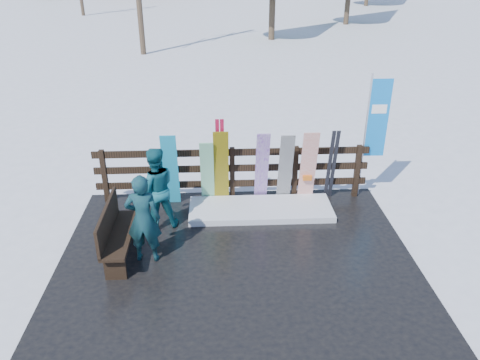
{
  "coord_description": "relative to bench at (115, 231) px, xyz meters",
  "views": [
    {
      "loc": [
        -0.27,
        -6.48,
        4.8
      ],
      "look_at": [
        0.1,
        1.0,
        1.1
      ],
      "focal_mm": 35.0,
      "sensor_mm": 36.0,
      "label": 1
    }
  ],
  "objects": [
    {
      "name": "rental_flag",
      "position": [
        4.87,
        2.05,
        1.09
      ],
      "size": [
        0.45,
        0.04,
        2.6
      ],
      "color": "silver",
      "rests_on": "deck"
    },
    {
      "name": "ground",
      "position": [
        2.02,
        -0.2,
        -0.6
      ],
      "size": [
        700.0,
        700.0,
        0.0
      ],
      "primitive_type": "plane",
      "color": "white",
      "rests_on": "ground"
    },
    {
      "name": "deck",
      "position": [
        2.02,
        -0.2,
        -0.56
      ],
      "size": [
        6.0,
        5.0,
        0.08
      ],
      "primitive_type": "cube",
      "color": "black",
      "rests_on": "ground"
    },
    {
      "name": "ski_pair_a",
      "position": [
        1.77,
        1.85,
        0.41
      ],
      "size": [
        0.16,
        0.29,
        1.85
      ],
      "color": "#AC1539",
      "rests_on": "deck"
    },
    {
      "name": "person_back",
      "position": [
        0.57,
        0.98,
        0.28
      ],
      "size": [
        0.9,
        0.78,
        1.59
      ],
      "primitive_type": "imported",
      "rotation": [
        0.0,
        0.0,
        3.4
      ],
      "color": "#145A68",
      "rests_on": "deck"
    },
    {
      "name": "fence",
      "position": [
        2.02,
        2.0,
        0.14
      ],
      "size": [
        5.6,
        0.1,
        1.15
      ],
      "color": "black",
      "rests_on": "deck"
    },
    {
      "name": "snowboard_5",
      "position": [
        3.54,
        1.78,
        0.28
      ],
      "size": [
        0.32,
        0.33,
        1.58
      ],
      "primitive_type": "cube",
      "rotation": [
        0.19,
        0.0,
        0.0
      ],
      "color": "white",
      "rests_on": "deck"
    },
    {
      "name": "snowboard_4",
      "position": [
        3.08,
        1.78,
        0.26
      ],
      "size": [
        0.28,
        0.39,
        1.55
      ],
      "primitive_type": "cube",
      "rotation": [
        0.24,
        0.0,
        0.0
      ],
      "color": "black",
      "rests_on": "deck"
    },
    {
      "name": "snowboard_0",
      "position": [
        0.78,
        1.78,
        0.27
      ],
      "size": [
        0.31,
        0.28,
        1.57
      ],
      "primitive_type": "cube",
      "rotation": [
        0.16,
        0.0,
        0.0
      ],
      "color": "#1B96BB",
      "rests_on": "deck"
    },
    {
      "name": "bench",
      "position": [
        0.0,
        0.0,
        0.0
      ],
      "size": [
        0.41,
        1.5,
        0.97
      ],
      "color": "black",
      "rests_on": "deck"
    },
    {
      "name": "snowboard_3",
      "position": [
        2.6,
        1.78,
        0.29
      ],
      "size": [
        0.26,
        0.49,
        1.61
      ],
      "primitive_type": "cube",
      "rotation": [
        0.28,
        0.0,
        0.0
      ],
      "color": "silver",
      "rests_on": "deck"
    },
    {
      "name": "snowboard_1",
      "position": [
        1.51,
        1.78,
        0.2
      ],
      "size": [
        0.27,
        0.38,
        1.42
      ],
      "primitive_type": "cube",
      "rotation": [
        0.25,
        0.0,
        0.0
      ],
      "color": "silver",
      "rests_on": "deck"
    },
    {
      "name": "snow_patch",
      "position": [
        2.56,
        1.4,
        -0.46
      ],
      "size": [
        2.83,
        1.0,
        0.12
      ],
      "primitive_type": "cube",
      "color": "white",
      "rests_on": "deck"
    },
    {
      "name": "snowboard_2",
      "position": [
        1.79,
        1.78,
        0.3
      ],
      "size": [
        0.3,
        0.34,
        1.63
      ],
      "primitive_type": "cube",
      "rotation": [
        0.19,
        0.0,
        0.0
      ],
      "color": "#D8B806",
      "rests_on": "deck"
    },
    {
      "name": "ski_pair_b",
      "position": [
        4.03,
        1.85,
        0.28
      ],
      "size": [
        0.17,
        0.29,
        1.58
      ],
      "color": "black",
      "rests_on": "deck"
    },
    {
      "name": "person_front",
      "position": [
        0.5,
        -0.08,
        0.27
      ],
      "size": [
        0.59,
        0.41,
        1.57
      ],
      "primitive_type": "imported",
      "rotation": [
        0.0,
        0.0,
        3.09
      ],
      "color": "#134A3F",
      "rests_on": "deck"
    }
  ]
}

